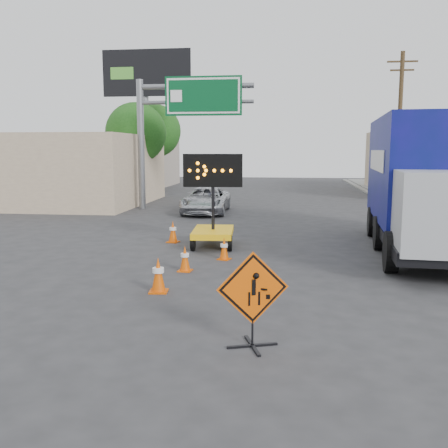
% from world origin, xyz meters
% --- Properties ---
extents(ground, '(100.00, 100.00, 0.00)m').
position_xyz_m(ground, '(0.00, 0.00, 0.00)').
color(ground, '#2D2D30').
rests_on(ground, ground).
extents(curb_right, '(0.40, 60.00, 0.12)m').
position_xyz_m(curb_right, '(7.20, 15.00, 0.06)').
color(curb_right, gray).
rests_on(curb_right, ground).
extents(storefront_left_near, '(14.00, 10.00, 4.00)m').
position_xyz_m(storefront_left_near, '(-14.00, 20.00, 2.00)').
color(storefront_left_near, '#C7AE8F').
rests_on(storefront_left_near, ground).
extents(storefront_left_far, '(12.00, 10.00, 4.40)m').
position_xyz_m(storefront_left_far, '(-15.00, 34.00, 2.20)').
color(storefront_left_far, '#A09485').
rests_on(storefront_left_far, ground).
extents(highway_gantry, '(6.18, 0.38, 6.90)m').
position_xyz_m(highway_gantry, '(-4.43, 17.96, 5.07)').
color(highway_gantry, slate).
rests_on(highway_gantry, ground).
extents(billboard, '(6.10, 0.54, 9.85)m').
position_xyz_m(billboard, '(-8.35, 25.87, 7.35)').
color(billboard, slate).
rests_on(billboard, ground).
extents(utility_pole_far, '(1.80, 0.26, 9.00)m').
position_xyz_m(utility_pole_far, '(8.00, 24.00, 4.68)').
color(utility_pole_far, '#4C3720').
rests_on(utility_pole_far, ground).
extents(tree_left_near, '(3.71, 3.71, 6.03)m').
position_xyz_m(tree_left_near, '(-8.00, 22.00, 4.16)').
color(tree_left_near, '#4C3720').
rests_on(tree_left_near, ground).
extents(tree_left_far, '(4.10, 4.10, 6.66)m').
position_xyz_m(tree_left_far, '(-9.00, 30.00, 4.60)').
color(tree_left_far, '#4C3720').
rests_on(tree_left_far, ground).
extents(construction_sign, '(1.13, 0.81, 1.57)m').
position_xyz_m(construction_sign, '(0.76, -0.44, 0.83)').
color(construction_sign, black).
rests_on(construction_sign, ground).
extents(arrow_board, '(1.91, 2.21, 3.02)m').
position_xyz_m(arrow_board, '(-1.11, 7.85, 0.67)').
color(arrow_board, yellow).
rests_on(arrow_board, ground).
extents(pickup_truck, '(2.24, 4.67, 1.28)m').
position_xyz_m(pickup_truck, '(-2.77, 16.53, 0.64)').
color(pickup_truck, '#BBBDC3').
rests_on(pickup_truck, ground).
extents(box_truck, '(3.33, 8.94, 4.16)m').
position_xyz_m(box_truck, '(5.42, 7.84, 1.89)').
color(box_truck, black).
rests_on(box_truck, ground).
extents(cone_a, '(0.44, 0.44, 0.79)m').
position_xyz_m(cone_a, '(-1.54, 2.43, 0.39)').
color(cone_a, '#DD4F04').
rests_on(cone_a, ground).
extents(cone_b, '(0.38, 0.38, 0.68)m').
position_xyz_m(cone_b, '(-1.35, 4.41, 0.34)').
color(cone_b, '#DD4F04').
rests_on(cone_b, ground).
extents(cone_c, '(0.42, 0.42, 0.65)m').
position_xyz_m(cone_c, '(-0.51, 5.93, 0.33)').
color(cone_c, '#DD4F04').
rests_on(cone_c, ground).
extents(cone_d, '(0.44, 0.44, 0.74)m').
position_xyz_m(cone_d, '(-2.59, 8.41, 0.37)').
color(cone_d, '#DD4F04').
rests_on(cone_d, ground).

